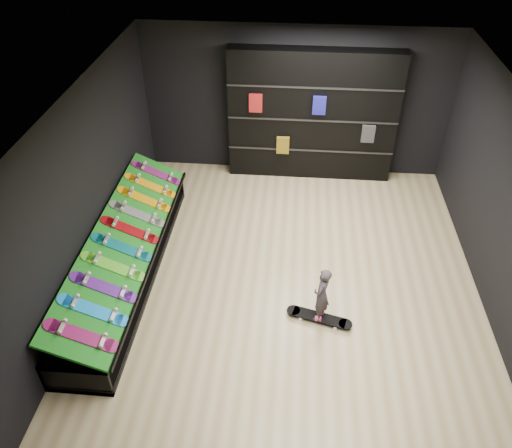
# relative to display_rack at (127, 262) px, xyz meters

# --- Properties ---
(floor) EXTENTS (6.00, 7.00, 0.01)m
(floor) POSITION_rel_display_rack_xyz_m (2.55, 0.00, -0.25)
(floor) COLOR tan
(floor) RESTS_ON ground
(ceiling) EXTENTS (6.00, 7.00, 0.01)m
(ceiling) POSITION_rel_display_rack_xyz_m (2.55, 0.00, 2.75)
(ceiling) COLOR white
(ceiling) RESTS_ON ground
(wall_back) EXTENTS (6.00, 0.02, 3.00)m
(wall_back) POSITION_rel_display_rack_xyz_m (2.55, 3.50, 1.25)
(wall_back) COLOR black
(wall_back) RESTS_ON ground
(wall_front) EXTENTS (6.00, 0.02, 3.00)m
(wall_front) POSITION_rel_display_rack_xyz_m (2.55, -3.50, 1.25)
(wall_front) COLOR black
(wall_front) RESTS_ON ground
(wall_left) EXTENTS (0.02, 7.00, 3.00)m
(wall_left) POSITION_rel_display_rack_xyz_m (-0.45, 0.00, 1.25)
(wall_left) COLOR black
(wall_left) RESTS_ON ground
(wall_right) EXTENTS (0.02, 7.00, 3.00)m
(wall_right) POSITION_rel_display_rack_xyz_m (5.55, 0.00, 1.25)
(wall_right) COLOR black
(wall_right) RESTS_ON ground
(display_rack) EXTENTS (0.90, 4.50, 0.50)m
(display_rack) POSITION_rel_display_rack_xyz_m (0.00, 0.00, 0.00)
(display_rack) COLOR black
(display_rack) RESTS_ON ground
(turf_ramp) EXTENTS (0.92, 4.50, 0.46)m
(turf_ramp) POSITION_rel_display_rack_xyz_m (0.05, 0.00, 0.46)
(turf_ramp) COLOR #0F6312
(turf_ramp) RESTS_ON display_rack
(back_shelving) EXTENTS (3.27, 0.38, 2.62)m
(back_shelving) POSITION_rel_display_rack_xyz_m (2.88, 3.32, 1.06)
(back_shelving) COLOR black
(back_shelving) RESTS_ON ground
(floor_skateboard) EXTENTS (1.00, 0.46, 0.09)m
(floor_skateboard) POSITION_rel_display_rack_xyz_m (3.06, -0.75, -0.20)
(floor_skateboard) COLOR black
(floor_skateboard) RESTS_ON ground
(child) EXTENTS (0.21, 0.25, 0.55)m
(child) POSITION_rel_display_rack_xyz_m (3.06, -0.75, 0.11)
(child) COLOR black
(child) RESTS_ON floor_skateboard
(display_board_0) EXTENTS (0.93, 0.22, 0.50)m
(display_board_0) POSITION_rel_display_rack_xyz_m (0.06, -1.90, 0.49)
(display_board_0) COLOR #E5198C
(display_board_0) RESTS_ON turf_ramp
(display_board_1) EXTENTS (0.93, 0.22, 0.50)m
(display_board_1) POSITION_rel_display_rack_xyz_m (0.06, -1.48, 0.49)
(display_board_1) COLOR blue
(display_board_1) RESTS_ON turf_ramp
(display_board_2) EXTENTS (0.93, 0.22, 0.50)m
(display_board_2) POSITION_rel_display_rack_xyz_m (0.06, -1.06, 0.49)
(display_board_2) COLOR purple
(display_board_2) RESTS_ON turf_ramp
(display_board_3) EXTENTS (0.93, 0.22, 0.50)m
(display_board_3) POSITION_rel_display_rack_xyz_m (0.06, -0.63, 0.49)
(display_board_3) COLOR green
(display_board_3) RESTS_ON turf_ramp
(display_board_4) EXTENTS (0.93, 0.22, 0.50)m
(display_board_4) POSITION_rel_display_rack_xyz_m (0.06, -0.21, 0.49)
(display_board_4) COLOR #0C8C99
(display_board_4) RESTS_ON turf_ramp
(display_board_5) EXTENTS (0.93, 0.22, 0.50)m
(display_board_5) POSITION_rel_display_rack_xyz_m (0.06, 0.21, 0.49)
(display_board_5) COLOR red
(display_board_5) RESTS_ON turf_ramp
(display_board_6) EXTENTS (0.93, 0.22, 0.50)m
(display_board_6) POSITION_rel_display_rack_xyz_m (0.06, 0.63, 0.49)
(display_board_6) COLOR black
(display_board_6) RESTS_ON turf_ramp
(display_board_7) EXTENTS (0.93, 0.22, 0.50)m
(display_board_7) POSITION_rel_display_rack_xyz_m (0.06, 1.06, 0.49)
(display_board_7) COLOR yellow
(display_board_7) RESTS_ON turf_ramp
(display_board_8) EXTENTS (0.93, 0.22, 0.50)m
(display_board_8) POSITION_rel_display_rack_xyz_m (0.06, 1.48, 0.49)
(display_board_8) COLOR orange
(display_board_8) RESTS_ON turf_ramp
(display_board_9) EXTENTS (0.93, 0.22, 0.50)m
(display_board_9) POSITION_rel_display_rack_xyz_m (0.06, 1.90, 0.49)
(display_board_9) COLOR #2626BF
(display_board_9) RESTS_ON turf_ramp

